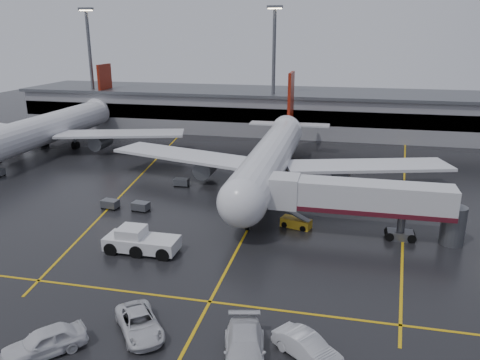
# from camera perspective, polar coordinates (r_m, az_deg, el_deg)

# --- Properties ---
(ground) EXTENTS (220.00, 220.00, 0.00)m
(ground) POSITION_cam_1_polar(r_m,az_deg,el_deg) (58.84, 2.33, -3.28)
(ground) COLOR black
(ground) RESTS_ON ground
(apron_line_centre) EXTENTS (0.25, 90.00, 0.02)m
(apron_line_centre) POSITION_cam_1_polar(r_m,az_deg,el_deg) (58.84, 2.33, -3.27)
(apron_line_centre) COLOR gold
(apron_line_centre) RESTS_ON ground
(apron_line_stop) EXTENTS (60.00, 0.25, 0.02)m
(apron_line_stop) POSITION_cam_1_polar(r_m,az_deg,el_deg) (39.51, -3.63, -14.32)
(apron_line_stop) COLOR gold
(apron_line_stop) RESTS_ON ground
(apron_line_left) EXTENTS (9.99, 69.35, 0.02)m
(apron_line_left) POSITION_cam_1_polar(r_m,az_deg,el_deg) (73.71, -11.69, 0.68)
(apron_line_left) COLOR gold
(apron_line_left) RESTS_ON ground
(apron_line_right) EXTENTS (7.57, 69.64, 0.02)m
(apron_line_right) POSITION_cam_1_polar(r_m,az_deg,el_deg) (67.97, 19.02, -1.36)
(apron_line_right) COLOR gold
(apron_line_right) RESTS_ON ground
(terminal) EXTENTS (122.00, 19.00, 8.60)m
(terminal) POSITION_cam_1_polar(r_m,az_deg,el_deg) (103.89, 7.20, 8.16)
(terminal) COLOR gray
(terminal) RESTS_ON ground
(light_mast_left) EXTENTS (3.00, 1.20, 25.45)m
(light_mast_left) POSITION_cam_1_polar(r_m,az_deg,el_deg) (110.84, -17.44, 13.38)
(light_mast_left) COLOR #595B60
(light_mast_left) RESTS_ON ground
(light_mast_mid) EXTENTS (3.00, 1.20, 25.45)m
(light_mast_mid) POSITION_cam_1_polar(r_m,az_deg,el_deg) (97.51, 4.06, 13.66)
(light_mast_mid) COLOR #595B60
(light_mast_mid) RESTS_ON ground
(main_airliner) EXTENTS (48.80, 45.60, 14.10)m
(main_airliner) POSITION_cam_1_polar(r_m,az_deg,el_deg) (66.71, 3.88, 2.99)
(main_airliner) COLOR silver
(main_airliner) RESTS_ON ground
(second_airliner) EXTENTS (48.80, 45.60, 14.10)m
(second_airliner) POSITION_cam_1_polar(r_m,az_deg,el_deg) (93.31, -21.39, 5.99)
(second_airliner) COLOR silver
(second_airliner) RESTS_ON ground
(jet_bridge) EXTENTS (19.90, 3.40, 6.05)m
(jet_bridge) POSITION_cam_1_polar(r_m,az_deg,el_deg) (51.09, 14.36, -2.40)
(jet_bridge) COLOR silver
(jet_bridge) RESTS_ON ground
(pushback_tractor) EXTENTS (7.22, 3.12, 2.57)m
(pushback_tractor) POSITION_cam_1_polar(r_m,az_deg,el_deg) (48.07, -11.88, -7.25)
(pushback_tractor) COLOR silver
(pushback_tractor) RESTS_ON ground
(belt_loader) EXTENTS (3.58, 2.36, 2.10)m
(belt_loader) POSITION_cam_1_polar(r_m,az_deg,el_deg) (53.20, 6.72, -5.09)
(belt_loader) COLOR gold
(belt_loader) RESTS_ON ground
(service_van_a) EXTENTS (5.47, 6.02, 1.56)m
(service_van_a) POSITION_cam_1_polar(r_m,az_deg,el_deg) (36.30, -11.94, -16.44)
(service_van_a) COLOR silver
(service_van_a) RESTS_ON ground
(service_van_b) EXTENTS (4.08, 7.05, 1.92)m
(service_van_b) POSITION_cam_1_polar(r_m,az_deg,el_deg) (32.84, 0.57, -19.69)
(service_van_b) COLOR silver
(service_van_b) RESTS_ON ground
(service_van_c) EXTENTS (5.10, 4.38, 1.66)m
(service_van_c) POSITION_cam_1_polar(r_m,az_deg,el_deg) (33.62, 8.01, -19.17)
(service_van_c) COLOR silver
(service_van_c) RESTS_ON ground
(service_van_d) EXTENTS (5.31, 5.51, 1.86)m
(service_van_d) POSITION_cam_1_polar(r_m,az_deg,el_deg) (36.03, -22.37, -17.49)
(service_van_d) COLOR silver
(service_van_d) RESTS_ON ground
(baggage_cart_a) EXTENTS (2.15, 1.55, 1.12)m
(baggage_cart_a) POSITION_cam_1_polar(r_m,az_deg,el_deg) (58.63, -11.80, -3.07)
(baggage_cart_a) COLOR #595B60
(baggage_cart_a) RESTS_ON ground
(baggage_cart_b) EXTENTS (2.14, 1.53, 1.12)m
(baggage_cart_b) POSITION_cam_1_polar(r_m,az_deg,el_deg) (60.30, -15.26, -2.75)
(baggage_cart_b) COLOR #595B60
(baggage_cart_b) RESTS_ON ground
(baggage_cart_c) EXTENTS (2.08, 1.43, 1.12)m
(baggage_cart_c) POSITION_cam_1_polar(r_m,az_deg,el_deg) (66.97, -7.03, -0.23)
(baggage_cart_c) COLOR #595B60
(baggage_cart_c) RESTS_ON ground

